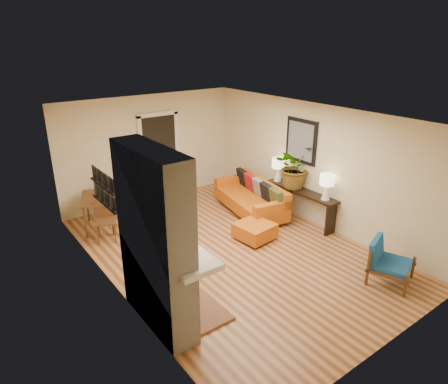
{
  "coord_description": "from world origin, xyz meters",
  "views": [
    {
      "loc": [
        -4.11,
        -5.36,
        3.88
      ],
      "look_at": [
        0.0,
        0.2,
        1.15
      ],
      "focal_mm": 32.0,
      "sensor_mm": 36.0,
      "label": 1
    }
  ],
  "objects_px": {
    "sofa": "(253,198)",
    "houseplant": "(294,166)",
    "ottoman": "(255,230)",
    "blue_chair": "(386,259)",
    "console_table": "(301,196)",
    "lamp_far": "(278,167)",
    "lamp_near": "(327,184)",
    "dining_table": "(102,203)"
  },
  "relations": [
    {
      "from": "blue_chair",
      "to": "lamp_near",
      "type": "relative_size",
      "value": 1.64
    },
    {
      "from": "console_table",
      "to": "houseplant",
      "type": "distance_m",
      "value": 0.68
    },
    {
      "from": "dining_table",
      "to": "console_table",
      "type": "height_order",
      "value": "dining_table"
    },
    {
      "from": "sofa",
      "to": "lamp_near",
      "type": "xyz_separation_m",
      "value": [
        0.54,
        -1.64,
        0.71
      ]
    },
    {
      "from": "sofa",
      "to": "houseplant",
      "type": "height_order",
      "value": "houseplant"
    },
    {
      "from": "dining_table",
      "to": "sofa",
      "type": "bearing_deg",
      "value": -22.25
    },
    {
      "from": "sofa",
      "to": "console_table",
      "type": "distance_m",
      "value": 1.14
    },
    {
      "from": "houseplant",
      "to": "sofa",
      "type": "bearing_deg",
      "value": 125.74
    },
    {
      "from": "ottoman",
      "to": "console_table",
      "type": "bearing_deg",
      "value": 3.5
    },
    {
      "from": "ottoman",
      "to": "lamp_far",
      "type": "height_order",
      "value": "lamp_far"
    },
    {
      "from": "lamp_far",
      "to": "houseplant",
      "type": "distance_m",
      "value": 0.53
    },
    {
      "from": "ottoman",
      "to": "console_table",
      "type": "height_order",
      "value": "console_table"
    },
    {
      "from": "sofa",
      "to": "console_table",
      "type": "height_order",
      "value": "sofa"
    },
    {
      "from": "sofa",
      "to": "houseplant",
      "type": "relative_size",
      "value": 2.23
    },
    {
      "from": "ottoman",
      "to": "console_table",
      "type": "relative_size",
      "value": 0.41
    },
    {
      "from": "blue_chair",
      "to": "lamp_near",
      "type": "height_order",
      "value": "lamp_near"
    },
    {
      "from": "ottoman",
      "to": "blue_chair",
      "type": "bearing_deg",
      "value": -70.9
    },
    {
      "from": "sofa",
      "to": "ottoman",
      "type": "bearing_deg",
      "value": -128.9
    },
    {
      "from": "blue_chair",
      "to": "lamp_far",
      "type": "distance_m",
      "value": 3.35
    },
    {
      "from": "lamp_near",
      "to": "dining_table",
      "type": "bearing_deg",
      "value": 141.44
    },
    {
      "from": "sofa",
      "to": "houseplant",
      "type": "distance_m",
      "value": 1.25
    },
    {
      "from": "lamp_near",
      "to": "console_table",
      "type": "bearing_deg",
      "value": 90.0
    },
    {
      "from": "blue_chair",
      "to": "houseplant",
      "type": "distance_m",
      "value": 2.9
    },
    {
      "from": "console_table",
      "to": "dining_table",
      "type": "bearing_deg",
      "value": 148.35
    },
    {
      "from": "sofa",
      "to": "lamp_far",
      "type": "height_order",
      "value": "lamp_far"
    },
    {
      "from": "ottoman",
      "to": "blue_chair",
      "type": "height_order",
      "value": "blue_chair"
    },
    {
      "from": "blue_chair",
      "to": "ottoman",
      "type": "bearing_deg",
      "value": 109.1
    },
    {
      "from": "sofa",
      "to": "dining_table",
      "type": "height_order",
      "value": "dining_table"
    },
    {
      "from": "lamp_far",
      "to": "houseplant",
      "type": "relative_size",
      "value": 0.55
    },
    {
      "from": "blue_chair",
      "to": "dining_table",
      "type": "relative_size",
      "value": 0.53
    },
    {
      "from": "lamp_near",
      "to": "ottoman",
      "type": "bearing_deg",
      "value": 157.6
    },
    {
      "from": "sofa",
      "to": "ottoman",
      "type": "height_order",
      "value": "sofa"
    },
    {
      "from": "lamp_far",
      "to": "console_table",
      "type": "bearing_deg",
      "value": -90.0
    },
    {
      "from": "dining_table",
      "to": "lamp_near",
      "type": "bearing_deg",
      "value": -38.56
    },
    {
      "from": "sofa",
      "to": "lamp_far",
      "type": "bearing_deg",
      "value": -22.71
    },
    {
      "from": "ottoman",
      "to": "console_table",
      "type": "distance_m",
      "value": 1.45
    },
    {
      "from": "ottoman",
      "to": "blue_chair",
      "type": "distance_m",
      "value": 2.54
    },
    {
      "from": "blue_chair",
      "to": "dining_table",
      "type": "xyz_separation_m",
      "value": [
        -3.09,
        4.73,
        0.19
      ]
    },
    {
      "from": "console_table",
      "to": "sofa",
      "type": "bearing_deg",
      "value": 118.82
    },
    {
      "from": "lamp_near",
      "to": "houseplant",
      "type": "bearing_deg",
      "value": 90.63
    },
    {
      "from": "console_table",
      "to": "lamp_far",
      "type": "bearing_deg",
      "value": 90.0
    },
    {
      "from": "blue_chair",
      "to": "lamp_near",
      "type": "bearing_deg",
      "value": 72.68
    }
  ]
}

